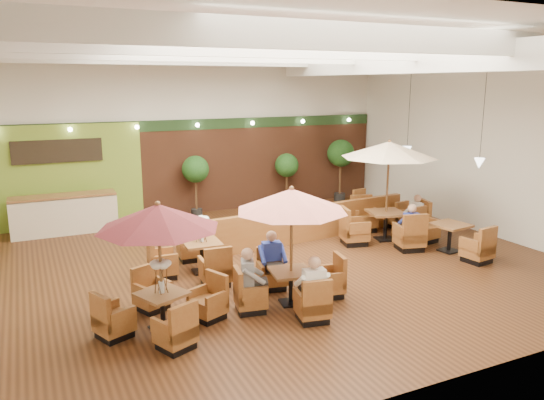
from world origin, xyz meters
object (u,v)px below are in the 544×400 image
topiary_0 (196,172)px  diner_0 (313,282)px  table_3 (192,255)px  topiary_1 (287,167)px  service_counter (64,214)px  table_1 (291,224)px  table_0 (159,243)px  table_2 (388,173)px  diner_2 (250,274)px  diner_3 (410,223)px  table_4 (449,238)px  diner_1 (272,255)px  diner_4 (415,211)px  booth_divider (303,224)px  table_5 (379,211)px  topiary_2 (341,156)px

topiary_0 → diner_0: topiary_0 is taller
table_3 → topiary_1: 7.34m
service_counter → table_1: 8.48m
table_0 → topiary_1: table_0 is taller
table_2 → diner_2: 6.24m
table_2 → diner_3: bearing=-76.0°
topiary_0 → table_4: bearing=-52.3°
table_2 → diner_1: table_2 is taller
topiary_0 → diner_4: bearing=-43.3°
table_3 → diner_2: bearing=-77.3°
booth_divider → diner_1: 3.66m
table_0 → table_3: 3.10m
table_0 → diner_4: table_0 is taller
booth_divider → diner_2: diner_2 is taller
service_counter → diner_0: 9.22m
service_counter → table_4: service_counter is taller
topiary_1 → table_4: bearing=-76.0°
table_5 → topiary_1: 3.72m
booth_divider → topiary_2: (3.77, 4.00, 1.25)m
topiary_1 → topiary_2: size_ratio=0.83×
table_2 → topiary_1: table_2 is taller
service_counter → topiary_1: topiary_1 is taller
diner_0 → diner_3: size_ratio=1.03×
table_3 → service_counter: bearing=119.7°
diner_0 → table_2: bearing=48.3°
booth_divider → table_5: bearing=11.0°
table_4 → table_5: size_ratio=1.12×
table_4 → topiary_1: 6.77m
service_counter → topiary_0: topiary_0 is taller
topiary_0 → table_0: bearing=-111.6°
service_counter → topiary_1: bearing=1.5°
table_3 → topiary_0: size_ratio=1.23×
table_4 → diner_3: (-0.89, 0.55, 0.40)m
table_3 → diner_4: table_3 is taller
table_1 → table_4: bearing=23.2°
diner_4 → topiary_2: bearing=2.5°
service_counter → diner_3: size_ratio=3.64×
booth_divider → table_4: booth_divider is taller
table_0 → diner_2: size_ratio=2.93×
service_counter → diner_4: bearing=-26.6°
table_2 → diner_4: table_2 is taller
diner_0 → topiary_1: bearing=74.8°
table_0 → topiary_0: table_0 is taller
table_1 → diner_3: bearing=31.8°
table_2 → topiary_0: 6.38m
booth_divider → table_2: size_ratio=2.45×
table_2 → table_5: 2.73m
service_counter → diner_1: bearing=-60.5°
diner_2 → table_2: bearing=136.9°
diner_3 → table_5: bearing=84.6°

